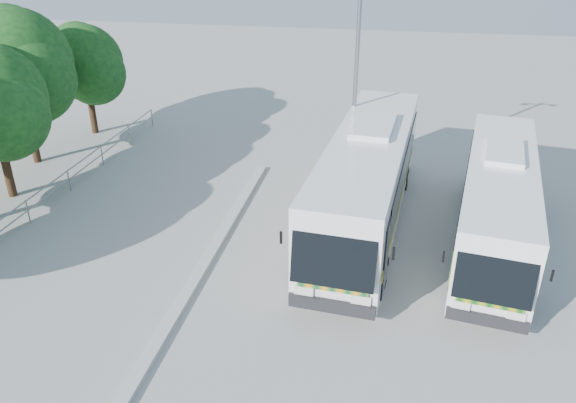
% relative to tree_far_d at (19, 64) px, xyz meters
% --- Properties ---
extents(ground, '(100.00, 100.00, 0.00)m').
position_rel_tree_far_d_xyz_m(ground, '(13.31, -8.80, -4.82)').
color(ground, '#999994').
rests_on(ground, ground).
extents(kerb_divider, '(0.40, 16.00, 0.15)m').
position_rel_tree_far_d_xyz_m(kerb_divider, '(11.01, -6.80, -4.74)').
color(kerb_divider, '#B2B2AD').
rests_on(kerb_divider, ground).
extents(railing, '(0.06, 22.00, 1.00)m').
position_rel_tree_far_d_xyz_m(railing, '(3.31, -4.80, -4.08)').
color(railing, gray).
rests_on(railing, ground).
extents(tree_far_d, '(5.62, 5.30, 7.33)m').
position_rel_tree_far_d_xyz_m(tree_far_d, '(0.00, 0.00, 0.00)').
color(tree_far_d, '#382314').
rests_on(tree_far_d, ground).
extents(tree_far_e, '(4.54, 4.28, 5.92)m').
position_rel_tree_far_d_xyz_m(tree_far_e, '(0.68, 4.50, -0.93)').
color(tree_far_e, '#382314').
rests_on(tree_far_e, ground).
extents(coach_main, '(3.68, 13.03, 3.57)m').
position_rel_tree_far_d_xyz_m(coach_main, '(16.19, -3.33, -2.86)').
color(coach_main, silver).
rests_on(coach_main, ground).
extents(coach_adjacent, '(3.94, 11.49, 3.13)m').
position_rel_tree_far_d_xyz_m(coach_adjacent, '(20.87, -3.87, -3.10)').
color(coach_adjacent, white).
rests_on(coach_adjacent, ground).
extents(lamppost, '(2.14, 0.32, 8.74)m').
position_rel_tree_far_d_xyz_m(lamppost, '(15.31, 0.48, 0.01)').
color(lamppost, gray).
rests_on(lamppost, ground).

